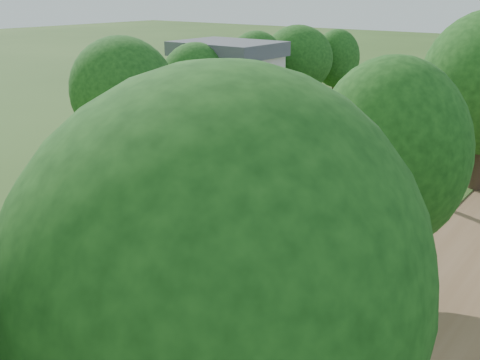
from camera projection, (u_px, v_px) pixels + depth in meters
The scene contains 6 objects.
platform at pixel (197, 197), 32.70m from camera, with size 6.40×68.00×0.38m, color #A09681.
yellow_stripe at pixel (233, 205), 31.00m from camera, with size 0.55×68.00×0.01m, color gold.
station_building at pixel (228, 87), 46.90m from camera, with size 8.60×6.60×8.00m.
trees_behind_platform at pixel (177, 103), 38.16m from camera, with size 7.82×53.32×7.21m.
lamppost_far at pixel (150, 197), 26.94m from camera, with size 0.42×0.42×4.26m.
signal_farside at pixel (391, 164), 25.99m from camera, with size 0.36×0.29×6.61m.
Camera 1 is at (15.49, -6.51, 12.13)m, focal length 40.00 mm.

